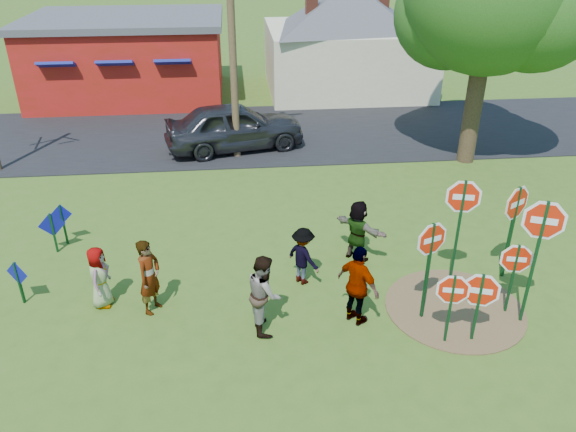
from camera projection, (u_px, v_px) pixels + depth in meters
The scene contains 23 objects.
ground at pixel (259, 294), 13.55m from camera, with size 120.00×120.00×0.00m, color #3B5E1A.
road at pixel (245, 133), 23.65m from camera, with size 120.00×7.50×0.04m, color black.
dirt_patch at pixel (454, 308), 13.05m from camera, with size 3.20×3.20×0.03m, color brown.
red_building at pixel (129, 56), 27.97m from camera, with size 9.40×7.69×3.90m.
cream_house at pixel (347, 32), 28.48m from camera, with size 9.40×9.40×6.50m.
stop_sign_a at pixel (452, 295), 11.48m from camera, with size 0.91×0.24×1.81m.
stop_sign_b at pixel (462, 208), 12.77m from camera, with size 1.06×0.27×3.03m.
stop_sign_c at pixel (541, 235), 11.62m from camera, with size 1.10×0.47×3.17m.
stop_sign_d at pixel (515, 210), 13.40m from camera, with size 1.02×0.59×2.64m.
stop_sign_e at pixel (480, 295), 11.55m from camera, with size 1.01×0.36×1.82m.
stop_sign_f at pixel (515, 263), 12.34m from camera, with size 0.93×0.24×1.91m.
stop_sign_g at pixel (430, 250), 11.94m from camera, with size 0.97×0.38×2.57m.
blue_diamond_b at pixel (18, 278), 12.94m from camera, with size 0.56×0.31×1.14m.
blue_diamond_c at pixel (53, 229), 14.96m from camera, with size 0.68×0.19×1.18m.
blue_diamond_d at pixel (63, 219), 15.32m from camera, with size 0.57×0.07×1.22m.
person_a at pixel (99, 277), 12.86m from camera, with size 0.75×0.48×1.52m, color #4A6092.
person_b at pixel (149, 277), 12.60m from camera, with size 0.67×0.44×1.84m, color #307970.
person_c at pixel (264, 293), 12.04m from camera, with size 0.90×0.70×1.84m, color #8F5C41.
person_d at pixel (303, 256), 13.68m from camera, with size 0.97×0.56×1.50m, color #36353B.
person_e at pixel (358, 286), 12.20m from camera, with size 1.13×0.47×1.93m, color #442A53.
person_f at pixel (358, 231), 14.61m from camera, with size 1.56×0.50×1.68m, color #1B4F29.
suv at pixel (235, 126), 21.66m from camera, with size 2.13×5.31×1.81m, color #2D2E32.
utility_pole at pixel (232, 35), 19.33m from camera, with size 2.08×0.35×8.53m.
Camera 1 is at (-0.39, -11.09, 8.03)m, focal length 35.00 mm.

